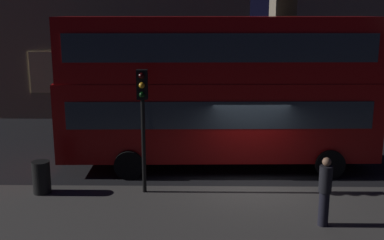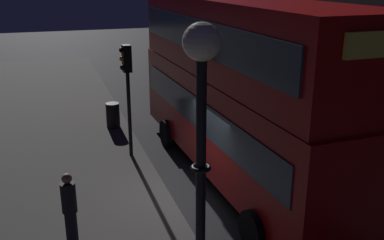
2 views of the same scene
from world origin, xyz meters
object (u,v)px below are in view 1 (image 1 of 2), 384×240
object	(u,v)px
traffic_light_near_kerb	(143,105)
pedestrian	(325,190)
double_decker_bus	(218,85)
litter_bin	(41,177)

from	to	relation	value
traffic_light_near_kerb	pedestrian	bearing A→B (deg)	-27.65
double_decker_bus	pedestrian	xyz separation A→B (m)	(2.51, -5.03, -1.88)
double_decker_bus	litter_bin	size ratio (longest dim) A/B	11.25
pedestrian	litter_bin	size ratio (longest dim) A/B	1.84
double_decker_bus	litter_bin	world-z (taller)	double_decker_bus
pedestrian	litter_bin	distance (m)	8.12
traffic_light_near_kerb	pedestrian	xyz separation A→B (m)	(4.77, -2.20, -1.72)
traffic_light_near_kerb	pedestrian	distance (m)	5.53
double_decker_bus	traffic_light_near_kerb	distance (m)	3.63
pedestrian	litter_bin	bearing A→B (deg)	-128.27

